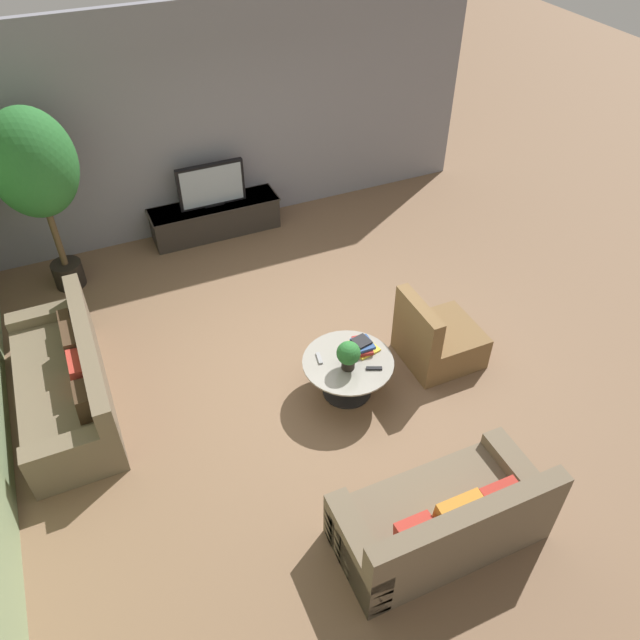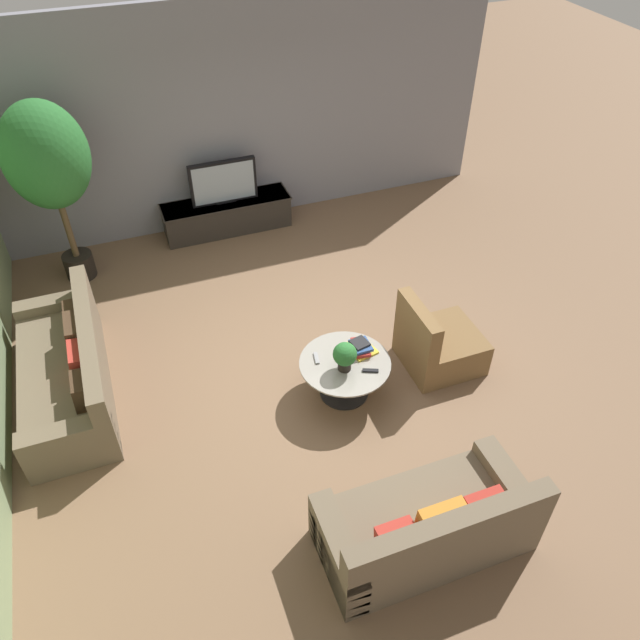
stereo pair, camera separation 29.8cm
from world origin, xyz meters
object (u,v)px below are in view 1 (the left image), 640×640
television (211,185)px  potted_palm_tall (34,168)px  media_console (215,218)px  potted_plant_tabletop (348,354)px  couch_near_entry (443,520)px  armchair_wicker (437,340)px  coffee_table (348,370)px  couch_by_wall (68,384)px

television → potted_palm_tall: 2.28m
media_console → potted_plant_tabletop: bearing=-84.8°
couch_near_entry → armchair_wicker: bearing=-120.7°
coffee_table → potted_palm_tall: (-2.43, 3.11, 1.32)m
coffee_table → potted_palm_tall: potted_palm_tall is taller
media_console → coffee_table: (0.37, -3.52, 0.07)m
couch_near_entry → potted_plant_tabletop: size_ratio=5.42×
media_console → television: television is taller
television → potted_plant_tabletop: size_ratio=2.86×
television → couch_by_wall: 3.44m
television → couch_by_wall: television is taller
coffee_table → armchair_wicker: bearing=2.9°
couch_near_entry → potted_palm_tall: (-2.41, 4.96, 1.35)m
television → coffee_table: 3.56m
television → armchair_wicker: television is taller
couch_by_wall → media_console: bearing=137.6°
media_console → couch_by_wall: (-2.30, -2.52, 0.05)m
media_console → television: bearing=-90.0°
media_console → potted_palm_tall: bearing=-168.8°
coffee_table → potted_plant_tabletop: potted_plant_tabletop is taller
coffee_table → couch_by_wall: (-2.67, 1.00, -0.02)m
couch_by_wall → couch_near_entry: same height
coffee_table → couch_near_entry: couch_near_entry is taller
coffee_table → potted_plant_tabletop: 0.33m
couch_near_entry → television: bearing=-86.3°
couch_by_wall → potted_palm_tall: size_ratio=0.93×
coffee_table → couch_near_entry: size_ratio=0.54×
media_console → couch_near_entry: bearing=-86.3°
coffee_table → potted_plant_tabletop: bearing=-116.9°
media_console → potted_palm_tall: potted_palm_tall is taller
couch_by_wall → potted_palm_tall: bearing=173.6°
television → potted_plant_tabletop: 3.61m
media_console → couch_by_wall: 3.41m
armchair_wicker → potted_plant_tabletop: (-1.15, -0.14, 0.36)m
media_console → couch_by_wall: couch_by_wall is taller
couch_by_wall → potted_plant_tabletop: size_ratio=6.69×
couch_by_wall → armchair_wicker: 3.89m
armchair_wicker → media_console: bearing=23.1°
television → potted_palm_tall: size_ratio=0.40×
armchair_wicker → potted_palm_tall: size_ratio=0.37×
couch_near_entry → armchair_wicker: (1.13, 1.91, -0.02)m
coffee_table → armchair_wicker: (1.11, 0.06, -0.04)m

